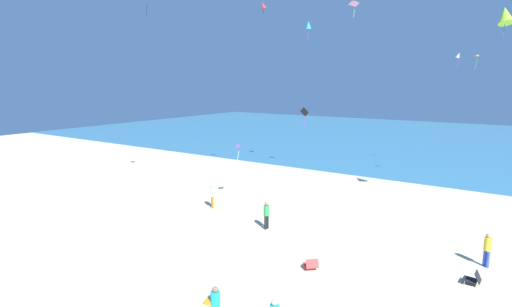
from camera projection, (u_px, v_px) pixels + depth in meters
name	position (u px, v px, depth m)	size (l,w,h in m)	color
ground_plane	(268.00, 233.00, 22.96)	(120.00, 120.00, 0.00)	beige
ocean_water	(427.00, 139.00, 61.37)	(120.00, 60.00, 0.05)	teal
beach_chair_far_right	(474.00, 278.00, 17.08)	(0.73, 0.61, 0.63)	black
beach_chair_near_camera	(311.00, 264.00, 18.50)	(0.89, 0.89, 0.56)	#D13D3D
person_2	(266.00, 213.00, 23.52)	(0.39, 0.39, 1.69)	black
person_3	(213.00, 194.00, 27.45)	(0.48, 0.48, 1.75)	orange
person_5	(487.00, 248.00, 18.64)	(0.47, 0.47, 1.68)	blue
person_6	(214.00, 298.00, 15.49)	(0.67, 0.43, 0.80)	#19ADB2
kite_white	(458.00, 55.00, 36.08)	(0.55, 0.46, 1.54)	white
kite_lime	(506.00, 15.00, 22.71)	(1.29, 1.39, 1.88)	#99DB33
kite_orange	(477.00, 56.00, 30.18)	(0.29, 0.40, 1.09)	orange
kite_teal	(309.00, 25.00, 35.89)	(0.74, 0.73, 1.67)	#1EADAD
kite_red	(263.00, 5.00, 32.56)	(0.69, 0.64, 0.95)	red
kite_pink	(355.00, 3.00, 30.80)	(0.82, 0.69, 1.37)	pink
kite_purple	(237.00, 146.00, 28.62)	(0.49, 0.62, 1.65)	purple
kite_black	(304.00, 112.00, 33.93)	(0.90, 0.40, 1.74)	black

